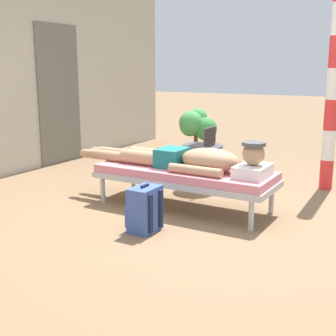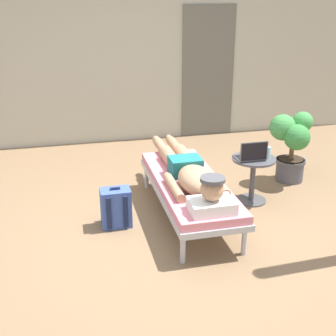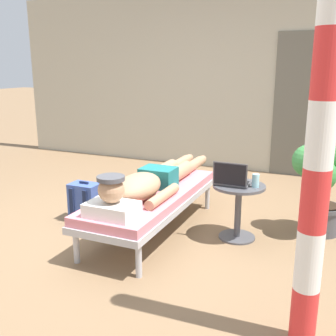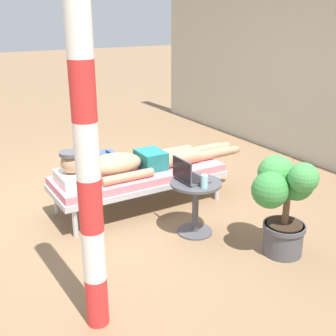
{
  "view_description": "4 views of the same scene",
  "coord_description": "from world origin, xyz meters",
  "px_view_note": "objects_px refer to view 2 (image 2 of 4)",
  "views": [
    {
      "loc": [
        -3.67,
        -1.95,
        1.41
      ],
      "look_at": [
        0.04,
        0.23,
        0.45
      ],
      "focal_mm": 47.98,
      "sensor_mm": 36.0,
      "label": 1
    },
    {
      "loc": [
        -0.96,
        -3.94,
        2.27
      ],
      "look_at": [
        0.09,
        0.42,
        0.46
      ],
      "focal_mm": 48.18,
      "sensor_mm": 36.0,
      "label": 2
    },
    {
      "loc": [
        1.86,
        -3.12,
        1.58
      ],
      "look_at": [
        0.37,
        0.27,
        0.63
      ],
      "focal_mm": 42.75,
      "sensor_mm": 36.0,
      "label": 3
    },
    {
      "loc": [
        4.07,
        -1.78,
        2.01
      ],
      "look_at": [
        0.44,
        0.4,
        0.46
      ],
      "focal_mm": 45.93,
      "sensor_mm": 36.0,
      "label": 4
    }
  ],
  "objects_px": {
    "side_table": "(253,172)",
    "person_reclining": "(190,173)",
    "laptop": "(251,155)",
    "lounge_chair": "(189,186)",
    "potted_plant": "(291,141)",
    "backpack": "(116,208)",
    "drink_glass": "(268,152)"
  },
  "relations": [
    {
      "from": "drink_glass",
      "to": "laptop",
      "type": "bearing_deg",
      "value": -169.81
    },
    {
      "from": "person_reclining",
      "to": "laptop",
      "type": "distance_m",
      "value": 0.76
    },
    {
      "from": "laptop",
      "to": "side_table",
      "type": "bearing_deg",
      "value": 40.52
    },
    {
      "from": "lounge_chair",
      "to": "laptop",
      "type": "height_order",
      "value": "laptop"
    },
    {
      "from": "laptop",
      "to": "backpack",
      "type": "bearing_deg",
      "value": -174.28
    },
    {
      "from": "person_reclining",
      "to": "laptop",
      "type": "bearing_deg",
      "value": 14.24
    },
    {
      "from": "laptop",
      "to": "potted_plant",
      "type": "height_order",
      "value": "potted_plant"
    },
    {
      "from": "backpack",
      "to": "potted_plant",
      "type": "bearing_deg",
      "value": 15.82
    },
    {
      "from": "drink_glass",
      "to": "backpack",
      "type": "distance_m",
      "value": 1.77
    },
    {
      "from": "laptop",
      "to": "backpack",
      "type": "height_order",
      "value": "laptop"
    },
    {
      "from": "lounge_chair",
      "to": "potted_plant",
      "type": "relative_size",
      "value": 2.13
    },
    {
      "from": "backpack",
      "to": "potted_plant",
      "type": "xyz_separation_m",
      "value": [
        2.24,
        0.64,
        0.33
      ]
    },
    {
      "from": "person_reclining",
      "to": "laptop",
      "type": "height_order",
      "value": "laptop"
    },
    {
      "from": "lounge_chair",
      "to": "laptop",
      "type": "distance_m",
      "value": 0.79
    },
    {
      "from": "person_reclining",
      "to": "side_table",
      "type": "relative_size",
      "value": 4.15
    },
    {
      "from": "person_reclining",
      "to": "potted_plant",
      "type": "relative_size",
      "value": 2.49
    },
    {
      "from": "side_table",
      "to": "person_reclining",
      "type": "bearing_deg",
      "value": -163.35
    },
    {
      "from": "lounge_chair",
      "to": "drink_glass",
      "type": "bearing_deg",
      "value": 10.16
    },
    {
      "from": "lounge_chair",
      "to": "potted_plant",
      "type": "height_order",
      "value": "potted_plant"
    },
    {
      "from": "side_table",
      "to": "potted_plant",
      "type": "bearing_deg",
      "value": 32.63
    },
    {
      "from": "laptop",
      "to": "drink_glass",
      "type": "xyz_separation_m",
      "value": [
        0.21,
        0.04,
        0.0
      ]
    },
    {
      "from": "potted_plant",
      "to": "backpack",
      "type": "bearing_deg",
      "value": -164.18
    },
    {
      "from": "person_reclining",
      "to": "backpack",
      "type": "bearing_deg",
      "value": 177.29
    },
    {
      "from": "backpack",
      "to": "side_table",
      "type": "bearing_deg",
      "value": 7.35
    },
    {
      "from": "lounge_chair",
      "to": "person_reclining",
      "type": "xyz_separation_m",
      "value": [
        0.0,
        -0.06,
        0.17
      ]
    },
    {
      "from": "side_table",
      "to": "backpack",
      "type": "height_order",
      "value": "side_table"
    },
    {
      "from": "person_reclining",
      "to": "drink_glass",
      "type": "relative_size",
      "value": 18.01
    },
    {
      "from": "drink_glass",
      "to": "lounge_chair",
      "type": "bearing_deg",
      "value": -169.84
    },
    {
      "from": "laptop",
      "to": "potted_plant",
      "type": "bearing_deg",
      "value": 33.33
    },
    {
      "from": "lounge_chair",
      "to": "backpack",
      "type": "height_order",
      "value": "backpack"
    },
    {
      "from": "lounge_chair",
      "to": "laptop",
      "type": "relative_size",
      "value": 6.0
    },
    {
      "from": "lounge_chair",
      "to": "drink_glass",
      "type": "relative_size",
      "value": 15.44
    }
  ]
}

